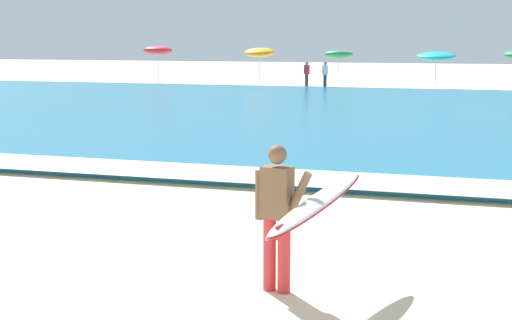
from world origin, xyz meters
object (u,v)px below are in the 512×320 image
object	(u,v)px
beach_umbrella_1	(260,52)
beach_umbrella_3	(436,56)
beach_umbrella_0	(158,50)
beach_umbrella_2	(338,54)
beachgoer_near_row_left	(325,74)
beachgoer_near_row_mid	(307,74)
surfer_with_board	(296,208)

from	to	relation	value
beach_umbrella_1	beach_umbrella_3	distance (m)	10.83
beach_umbrella_0	beach_umbrella_2	bearing A→B (deg)	3.74
beach_umbrella_2	beachgoer_near_row_left	xyz separation A→B (m)	(-0.35, -2.35, -1.12)
beach_umbrella_0	beach_umbrella_3	distance (m)	17.48
beach_umbrella_2	beachgoer_near_row_mid	bearing A→B (deg)	-124.40
beach_umbrella_1	beachgoer_near_row_mid	distance (m)	4.32
beachgoer_near_row_left	beachgoer_near_row_mid	bearing A→B (deg)	171.13
beach_umbrella_0	beachgoer_near_row_mid	distance (m)	10.35
beach_umbrella_3	beach_umbrella_1	bearing A→B (deg)	-179.81
beach_umbrella_0	beach_umbrella_2	distance (m)	11.68
surfer_with_board	beachgoer_near_row_mid	distance (m)	34.70
beach_umbrella_0	beach_umbrella_3	size ratio (longest dim) A/B	1.08
beach_umbrella_0	beach_umbrella_1	xyz separation A→B (m)	(6.63, 0.77, -0.12)
surfer_with_board	beach_umbrella_1	world-z (taller)	beach_umbrella_1
beach_umbrella_0	beach_umbrella_1	distance (m)	6.68
beach_umbrella_0	beachgoer_near_row_mid	bearing A→B (deg)	-7.88
surfer_with_board	beach_umbrella_2	world-z (taller)	beach_umbrella_2
beach_umbrella_0	beach_umbrella_2	xyz separation A→B (m)	(11.66, 0.76, -0.20)
beach_umbrella_1	beachgoer_near_row_left	world-z (taller)	beach_umbrella_1
beach_umbrella_2	beach_umbrella_3	world-z (taller)	beach_umbrella_2
beach_umbrella_0	beachgoer_near_row_mid	world-z (taller)	beach_umbrella_0
surfer_with_board	beachgoer_near_row_mid	size ratio (longest dim) A/B	1.58
beach_umbrella_1	beach_umbrella_2	world-z (taller)	beach_umbrella_1
beach_umbrella_1	beachgoer_near_row_mid	size ratio (longest dim) A/B	1.52
beachgoer_near_row_left	beachgoer_near_row_mid	size ratio (longest dim) A/B	1.00
beach_umbrella_1	beachgoer_near_row_mid	xyz separation A→B (m)	(3.54, -2.17, -1.20)
beach_umbrella_1	beach_umbrella_2	distance (m)	5.03
beach_umbrella_2	beachgoer_near_row_mid	world-z (taller)	beach_umbrella_2
beach_umbrella_0	beachgoer_near_row_left	distance (m)	11.50
beach_umbrella_1	beach_umbrella_2	size ratio (longest dim) A/B	1.07
surfer_with_board	beach_umbrella_0	xyz separation A→B (m)	(-17.66, 35.29, 1.13)
surfer_with_board	beach_umbrella_3	world-z (taller)	beach_umbrella_3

